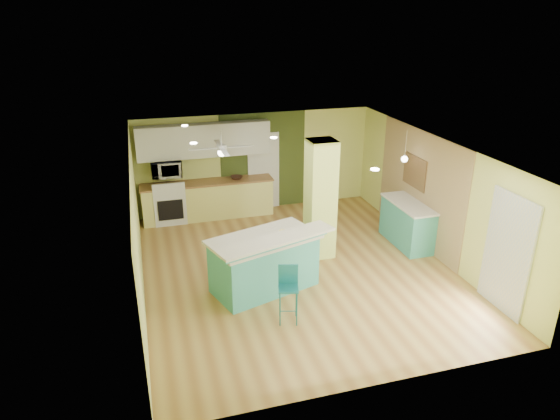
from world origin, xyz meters
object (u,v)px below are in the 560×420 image
object	(u,v)px
peninsula	(265,262)
fruit_bowl	(236,178)
canister	(282,234)
bar_stool	(288,285)
side_counter	(407,223)

from	to	relation	value
peninsula	fruit_bowl	world-z (taller)	peninsula
peninsula	canister	size ratio (longest dim) A/B	16.11
peninsula	bar_stool	size ratio (longest dim) A/B	2.39
side_counter	fruit_bowl	distance (m)	4.29
peninsula	canister	bearing A→B (deg)	-30.91
bar_stool	side_counter	xyz separation A→B (m)	(3.38, 2.07, -0.18)
canister	side_counter	bearing A→B (deg)	18.56
bar_stool	canister	distance (m)	1.11
side_counter	canister	bearing A→B (deg)	-161.44
bar_stool	side_counter	world-z (taller)	bar_stool
fruit_bowl	bar_stool	bearing A→B (deg)	-91.40
side_counter	canister	world-z (taller)	canister
side_counter	canister	xyz separation A→B (m)	(-3.19, -1.07, 0.63)
bar_stool	fruit_bowl	bearing A→B (deg)	103.80
peninsula	bar_stool	bearing A→B (deg)	-101.24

